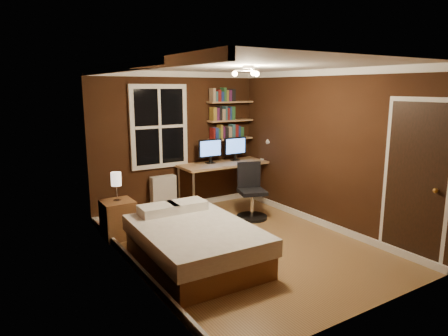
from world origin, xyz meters
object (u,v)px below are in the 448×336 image
bedside_lamp (117,187)px  monitor_left (210,151)px  bed (195,243)px  radiator (163,195)px  desk_lamp (266,149)px  monitor_right (235,149)px  nightstand (118,219)px  desk (225,166)px  office_chair (251,198)px

bedside_lamp → monitor_left: 2.06m
bed → radiator: size_ratio=2.76×
monitor_left → desk_lamp: (1.07, -0.28, -0.00)m
monitor_left → monitor_right: size_ratio=1.00×
nightstand → bedside_lamp: (0.00, 0.00, 0.50)m
bedside_lamp → desk: bearing=12.8°
bed → nightstand: size_ratio=3.31×
bedside_lamp → desk_lamp: desk_lamp is taller
desk → desk_lamp: bearing=-13.5°
nightstand → desk_lamp: desk_lamp is taller
bed → office_chair: size_ratio=1.95×
desk_lamp → office_chair: bearing=-141.3°
bed → nightstand: 1.51m
bed → monitor_left: size_ratio=3.94×
nightstand → desk: bearing=12.6°
bed → office_chair: office_chair is taller
radiator → desk: 1.27m
nightstand → monitor_right: size_ratio=1.19×
desk → radiator: bearing=168.6°
desk → bed: bearing=-131.3°
monitor_right → office_chair: (-0.27, -0.91, -0.71)m
bed → desk_lamp: desk_lamp is taller
nightstand → desk: size_ratio=0.32×
bedside_lamp → desk_lamp: 3.05m
desk_lamp → desk: bearing=166.5°
nightstand → monitor_left: size_ratio=1.19×
bed → monitor_left: bearing=56.4°
monitor_left → monitor_right: 0.55m
radiator → office_chair: size_ratio=0.71×
bedside_lamp → bed: bearing=-68.6°
desk_lamp → office_chair: (-0.79, -0.63, -0.70)m
nightstand → desk: (2.22, 0.50, 0.50)m
bedside_lamp → desk_lamp: (3.02, 0.31, 0.28)m
desk → monitor_right: monitor_right is taller
bedside_lamp → monitor_left: monitor_left is taller
bedside_lamp → desk: bedside_lamp is taller
radiator → desk_lamp: (1.96, -0.43, 0.72)m
radiator → office_chair: 1.58m
desk → nightstand: bearing=-167.2°
nightstand → monitor_left: 2.18m
monitor_right → monitor_left: bearing=180.0°
radiator → office_chair: (1.17, -1.06, 0.02)m
bed → monitor_right: monitor_right is taller
monitor_right → desk_lamp: monitor_right is taller
nightstand → monitor_left: monitor_left is taller
desk → office_chair: 0.93m
bed → desk: (1.68, 1.91, 0.52)m
bed → office_chair: bearing=34.3°
nightstand → bedside_lamp: bearing=0.0°
office_chair → nightstand: bearing=-170.5°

